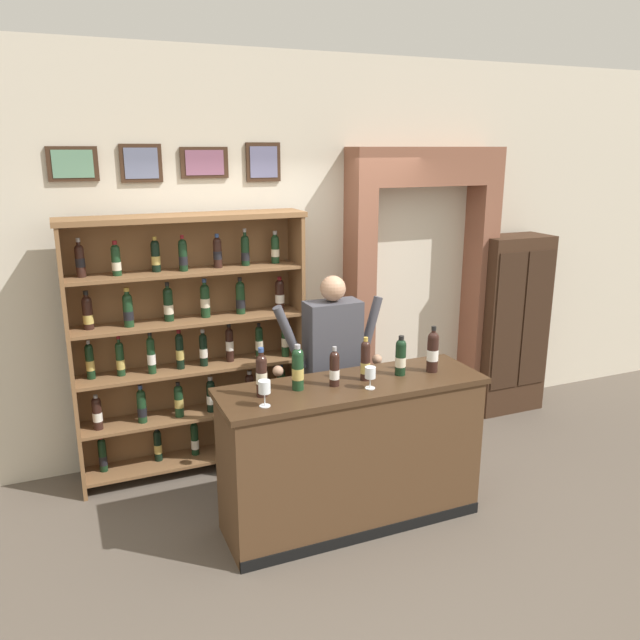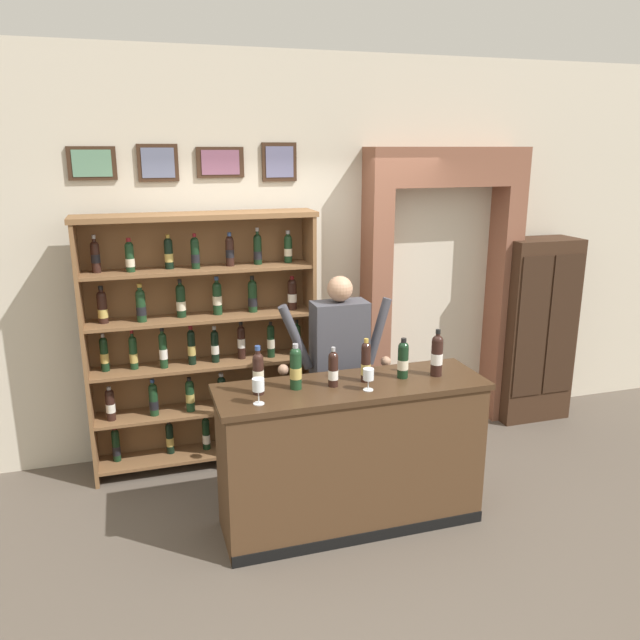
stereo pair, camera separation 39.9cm
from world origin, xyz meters
TOP-DOWN VIEW (x-y plane):
  - ground_plane at (0.00, 0.00)m, footprint 14.00×14.00m
  - back_wall at (-0.00, 1.56)m, footprint 12.00×0.19m
  - wine_shelf at (-0.79, 1.20)m, footprint 1.85×0.35m
  - archway_doorway at (1.41, 1.43)m, footprint 1.48×0.45m
  - side_cabinet at (2.38, 1.24)m, footprint 0.70×0.40m
  - tasting_counter at (0.06, -0.00)m, footprint 1.85×0.58m
  - shopkeeper at (0.16, 0.56)m, footprint 0.90×0.22m
  - tasting_bottle_chianti at (-0.57, 0.02)m, footprint 0.07×0.07m
  - tasting_bottle_bianco at (-0.32, 0.04)m, footprint 0.08×0.08m
  - tasting_bottle_prosecco at (-0.07, 0.01)m, footprint 0.07×0.07m
  - tasting_bottle_riserva at (0.17, 0.02)m, footprint 0.07×0.07m
  - tasting_bottle_grappa at (0.44, 0.02)m, footprint 0.08×0.08m
  - tasting_bottle_rosso at (0.68, -0.01)m, footprint 0.08×0.08m
  - wine_glass_center at (-0.61, -0.15)m, footprint 0.08×0.08m
  - wine_glass_left at (0.13, -0.13)m, footprint 0.07×0.07m

SIDE VIEW (x-z plane):
  - ground_plane at x=0.00m, z-range -0.02..0.00m
  - tasting_counter at x=0.06m, z-range 0.00..1.05m
  - side_cabinet at x=2.38m, z-range 0.00..1.77m
  - shopkeeper at x=0.16m, z-range 0.20..1.87m
  - wine_shelf at x=-0.79m, z-range 0.07..2.17m
  - wine_glass_left at x=0.13m, z-range 1.08..1.23m
  - wine_glass_center at x=-0.61m, z-range 1.08..1.25m
  - tasting_bottle_prosecco at x=-0.07m, z-range 1.03..1.30m
  - tasting_bottle_grappa at x=0.44m, z-range 1.04..1.32m
  - tasting_bottle_riserva at x=0.17m, z-range 1.03..1.34m
  - tasting_bottle_bianco at x=-0.32m, z-range 1.04..1.35m
  - tasting_bottle_chianti at x=-0.57m, z-range 1.03..1.36m
  - tasting_bottle_rosso at x=0.68m, z-range 1.03..1.37m
  - archway_doorway at x=1.41m, z-range 0.17..2.76m
  - back_wall at x=0.00m, z-range 0.00..3.34m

